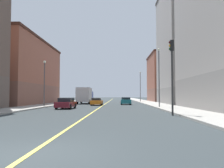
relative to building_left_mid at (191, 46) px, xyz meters
The scene contains 15 objects.
ground_plane 43.71m from the building_left_mid, 113.34° to the right, with size 400.00×400.00×0.00m, color #2E3538.
sidewalk_left 16.90m from the building_left_mid, 126.00° to the left, with size 3.81×168.00×0.15m, color #9E9B93.
sidewalk_right 30.12m from the building_left_mid, 158.53° to the left, with size 3.81×168.00×0.15m, color #9E9B93.
lane_center_stripe 22.62m from the building_left_mid, 148.55° to the left, with size 0.16×154.00×0.01m, color #E5D14C.
building_left_mid is the anchor object (origin of this frame).
building_left_far 18.56m from the building_left_mid, 90.00° to the left, with size 11.36×15.27×12.68m.
building_right_midblock 33.95m from the building_left_mid, behind, with size 11.36×23.22×11.85m.
traffic_light_left_near 28.56m from the building_left_mid, 110.68° to the right, with size 0.40×0.32×6.27m.
street_lamp_left_near 17.65m from the building_left_mid, 122.12° to the right, with size 0.36×0.36×7.87m.
street_lamp_right_near 28.54m from the building_left_mid, 153.48° to the right, with size 0.36×0.36×6.47m.
street_lamp_left_far 16.65m from the building_left_mid, 125.01° to the left, with size 0.36×0.36×7.33m.
car_orange 21.64m from the building_left_mid, 161.06° to the right, with size 1.85×4.05×1.22m.
car_teal 16.86m from the building_left_mid, 168.42° to the right, with size 1.86×4.22×1.32m.
car_maroon 28.41m from the building_left_mid, 141.77° to the right, with size 2.00×4.11×1.35m.
box_truck 23.06m from the building_left_mid, behind, with size 2.60×7.81×3.17m.
Camera 1 is at (2.49, -6.59, 1.65)m, focal length 37.64 mm.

